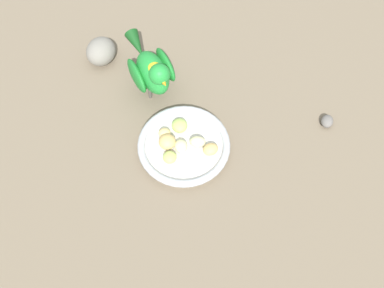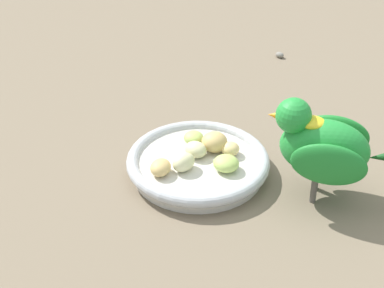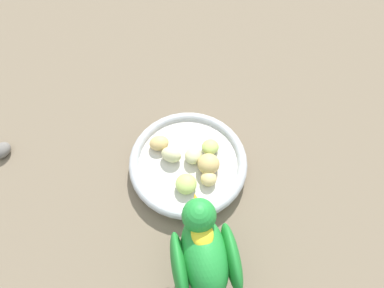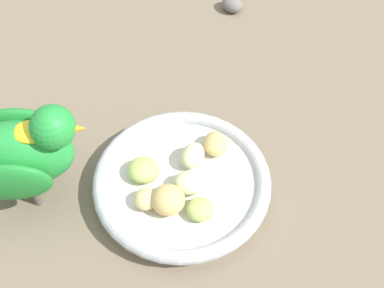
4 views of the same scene
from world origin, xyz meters
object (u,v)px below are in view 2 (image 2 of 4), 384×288
Objects in this scene: apple_piece_3 at (186,164)px; parrot at (328,146)px; apple_piece_5 at (161,167)px; pebble_0 at (280,55)px; apple_piece_2 at (226,163)px; apple_piece_4 at (194,138)px; apple_piece_1 at (196,150)px; feeding_bowl at (198,164)px; apple_piece_0 at (212,141)px; apple_piece_6 at (230,149)px.

apple_piece_3 is 0.18m from parrot.
apple_piece_5 is 0.44m from pebble_0.
apple_piece_2 reaches higher than apple_piece_4.
apple_piece_3 reaches higher than apple_piece_1.
apple_piece_5 is (0.06, -0.01, -0.00)m from apple_piece_1.
parrot reaches higher than apple_piece_2.
apple_piece_0 is (-0.03, -0.00, 0.02)m from feeding_bowl.
apple_piece_0 is at bearing -172.46° from feeding_bowl.
apple_piece_0 reaches higher than apple_piece_6.
feeding_bowl is 0.06m from apple_piece_5.
apple_piece_1 is at bearing 173.55° from apple_piece_5.
apple_piece_1 reaches higher than feeding_bowl.
parrot is (-0.04, 0.18, 0.05)m from apple_piece_4.
apple_piece_6 is (-0.03, -0.02, -0.00)m from apple_piece_2.
apple_piece_2 is at bearing 93.31° from apple_piece_1.
apple_piece_0 is 1.03× the size of apple_piece_2.
apple_piece_0 reaches higher than pebble_0.
apple_piece_3 is 0.07m from apple_piece_4.
parrot reaches higher than apple_piece_1.
parrot reaches higher than feeding_bowl.
apple_piece_2 is at bearing 30.44° from apple_piece_6.
apple_piece_5 is 1.94× the size of pebble_0.
apple_piece_3 is at bearing 6.92° from parrot.
parrot is (-0.09, 0.14, 0.05)m from apple_piece_3.
apple_piece_3 is at bearing 141.99° from apple_piece_5.
apple_piece_0 is 0.06m from apple_piece_3.
feeding_bowl is 0.04m from apple_piece_0.
feeding_bowl is 5.63× the size of apple_piece_2.
feeding_bowl reaches higher than pebble_0.
apple_piece_4 is 1.69× the size of pebble_0.
apple_piece_0 is 1.10× the size of apple_piece_5.
apple_piece_1 is (-0.01, -0.01, 0.02)m from feeding_bowl.
apple_piece_4 is (-0.02, -0.07, -0.00)m from apple_piece_2.
apple_piece_0 is 0.03m from apple_piece_1.
apple_piece_6 is at bearing -149.56° from apple_piece_2.
apple_piece_6 is (-0.04, 0.02, 0.01)m from feeding_bowl.
feeding_bowl is 0.05m from apple_piece_4.
apple_piece_1 is 0.97× the size of apple_piece_5.
parrot is (-0.07, 0.15, 0.06)m from feeding_bowl.
pebble_0 is at bearing -164.56° from apple_piece_4.
apple_piece_0 reaches higher than apple_piece_4.
apple_piece_4 is 0.36m from pebble_0.
feeding_bowl is 0.02m from apple_piece_1.
apple_piece_0 is 0.09m from apple_piece_5.
apple_piece_0 is at bearing 100.55° from apple_piece_4.
apple_piece_1 is at bearing -86.69° from apple_piece_2.
apple_piece_4 is at bearing -130.07° from feeding_bowl.
apple_piece_3 is at bearing 7.71° from apple_piece_0.
apple_piece_5 reaches higher than apple_piece_6.
apple_piece_1 is at bearing 46.99° from apple_piece_4.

